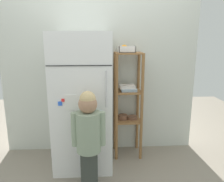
# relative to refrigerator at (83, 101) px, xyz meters

# --- Properties ---
(ground_plane) EXTENTS (6.00, 6.00, 0.00)m
(ground_plane) POSITION_rel_refrigerator_xyz_m (0.20, -0.02, -0.78)
(ground_plane) COLOR gray
(kitchen_wall_back) EXTENTS (2.50, 0.03, 2.05)m
(kitchen_wall_back) POSITION_rel_refrigerator_xyz_m (0.20, 0.36, 0.25)
(kitchen_wall_back) COLOR silver
(kitchen_wall_back) RESTS_ON ground
(refrigerator) EXTENTS (0.65, 0.69, 1.55)m
(refrigerator) POSITION_rel_refrigerator_xyz_m (0.00, 0.00, 0.00)
(refrigerator) COLOR white
(refrigerator) RESTS_ON ground
(child_standing) EXTENTS (0.33, 0.24, 1.02)m
(child_standing) POSITION_rel_refrigerator_xyz_m (0.08, -0.50, -0.16)
(child_standing) COLOR #3A403B
(child_standing) RESTS_ON ground
(pantry_shelf_unit) EXTENTS (0.34, 0.31, 1.32)m
(pantry_shelf_unit) POSITION_rel_refrigerator_xyz_m (0.55, 0.17, -0.02)
(pantry_shelf_unit) COLOR olive
(pantry_shelf_unit) RESTS_ON ground
(fruit_bin) EXTENTS (0.19, 0.16, 0.09)m
(fruit_bin) POSITION_rel_refrigerator_xyz_m (0.51, 0.17, 0.58)
(fruit_bin) COLOR white
(fruit_bin) RESTS_ON pantry_shelf_unit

